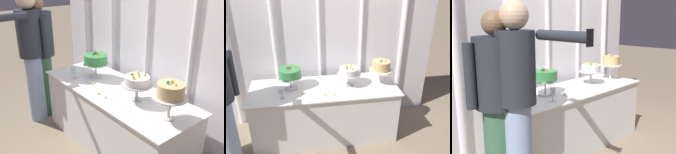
% 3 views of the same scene
% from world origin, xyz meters
% --- Properties ---
extents(ground_plane, '(24.00, 24.00, 0.00)m').
position_xyz_m(ground_plane, '(0.00, 0.00, 0.00)').
color(ground_plane, gray).
extents(draped_curtain, '(3.47, 0.15, 2.86)m').
position_xyz_m(draped_curtain, '(-0.02, 0.60, 1.46)').
color(draped_curtain, white).
rests_on(draped_curtain, ground_plane).
extents(cake_table, '(1.98, 0.74, 0.77)m').
position_xyz_m(cake_table, '(0.00, 0.10, 0.38)').
color(cake_table, white).
rests_on(cake_table, ground_plane).
extents(cake_display_leftmost, '(0.31, 0.31, 0.32)m').
position_xyz_m(cake_display_leftmost, '(-0.43, 0.15, 0.99)').
color(cake_display_leftmost, silver).
rests_on(cake_display_leftmost, cake_table).
extents(cake_display_center, '(0.32, 0.32, 0.31)m').
position_xyz_m(cake_display_center, '(0.34, 0.11, 0.98)').
color(cake_display_center, '#B2B2B7').
rests_on(cake_display_center, cake_table).
extents(cake_display_rightmost, '(0.32, 0.32, 0.37)m').
position_xyz_m(cake_display_rightmost, '(0.77, 0.09, 1.03)').
color(cake_display_rightmost, silver).
rests_on(cake_display_rightmost, cake_table).
extents(wine_glass, '(0.07, 0.07, 0.15)m').
position_xyz_m(wine_glass, '(-0.54, -0.09, 0.87)').
color(wine_glass, silver).
rests_on(wine_glass, cake_table).
extents(tealight_far_left, '(0.05, 0.05, 0.03)m').
position_xyz_m(tealight_far_left, '(-0.28, -0.02, 0.78)').
color(tealight_far_left, beige).
rests_on(tealight_far_left, cake_table).
extents(tealight_near_left, '(0.04, 0.04, 0.03)m').
position_xyz_m(tealight_near_left, '(-0.02, -0.12, 0.78)').
color(tealight_near_left, beige).
rests_on(tealight_near_left, cake_table).
extents(tealight_near_right, '(0.04, 0.04, 0.04)m').
position_xyz_m(tealight_near_right, '(0.10, -0.11, 0.78)').
color(tealight_near_right, beige).
rests_on(tealight_near_right, cake_table).
extents(guest_man_dark_suit, '(0.54, 0.40, 1.71)m').
position_xyz_m(guest_man_dark_suit, '(-1.27, -0.19, 0.93)').
color(guest_man_dark_suit, '#3D6B4C').
rests_on(guest_man_dark_suit, ground_plane).
extents(guest_girl_blue_dress, '(0.46, 0.83, 1.78)m').
position_xyz_m(guest_girl_blue_dress, '(-1.19, -0.35, 1.00)').
color(guest_girl_blue_dress, '#93ADD6').
rests_on(guest_girl_blue_dress, ground_plane).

